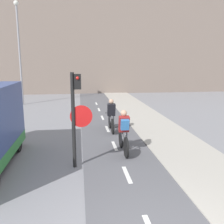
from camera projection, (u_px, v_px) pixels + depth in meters
The scene contains 5 objects.
building_row_background at pixel (90, 43), 26.93m from camera, with size 60.00×5.20×10.42m.
traffic_light_pole at pixel (76, 110), 7.39m from camera, with size 0.67×0.25×2.90m.
street_lamp_far at pixel (19, 44), 18.19m from camera, with size 0.36×0.36×7.46m.
cyclist_near at pixel (124, 133), 8.79m from camera, with size 0.46×1.76×1.56m.
cyclist_far at pixel (111, 117), 11.59m from camera, with size 0.46×1.70×1.52m.
Camera 1 is at (-1.30, -3.55, 3.20)m, focal length 40.00 mm.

